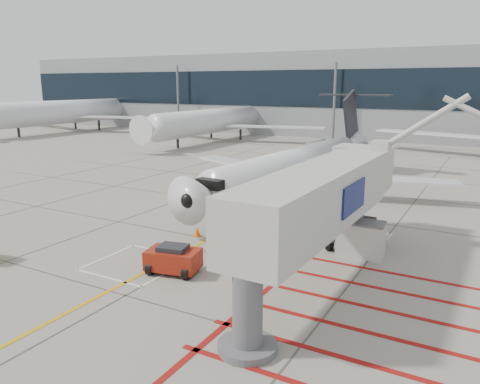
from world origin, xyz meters
The scene contains 11 objects.
ground_plane centered at (0.00, 0.00, 0.00)m, with size 260.00×260.00×0.00m, color gray.
regional_jet centered at (-0.93, 13.83, 4.00)m, with size 24.22×30.53×8.00m, color white, non-canonical shape.
jet_bridge centered at (6.63, 0.84, 3.51)m, with size 8.32×17.57×7.03m, color beige, non-canonical shape.
pushback_tug centered at (0.26, -0.97, 0.71)m, with size 2.45×1.53×1.43m, color maroon, non-canonical shape.
baggage_cart centered at (-0.17, 5.46, 0.62)m, with size 1.96×1.24×1.24m, color #57575C, non-canonical shape.
ground_power_unit centered at (7.43, 5.60, 0.93)m, with size 2.34×1.36×1.85m, color beige, non-canonical shape.
cone_nose centered at (-0.34, 5.61, 0.23)m, with size 0.34×0.34×0.47m, color #FF4A0D.
cone_side centered at (-1.81, 4.06, 0.28)m, with size 0.41×0.41×0.56m, color #EF5C0C.
terminal_glass_band centered at (10.00, 55.95, 8.00)m, with size 180.00×0.10×6.00m, color black.
bg_aircraft_a centered at (-57.88, 46.00, 6.45)m, with size 38.72×43.03×12.91m, color silver, non-canonical shape.
bg_aircraft_b centered at (-26.06, 46.00, 5.57)m, with size 33.43×37.14×11.14m, color silver, non-canonical shape.
Camera 1 is at (13.20, -17.65, 8.79)m, focal length 35.00 mm.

